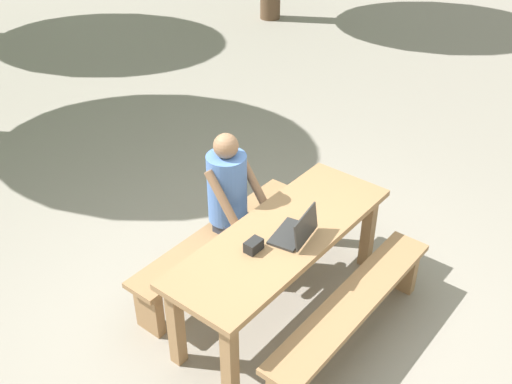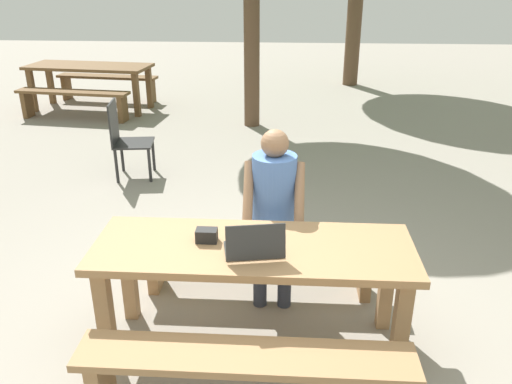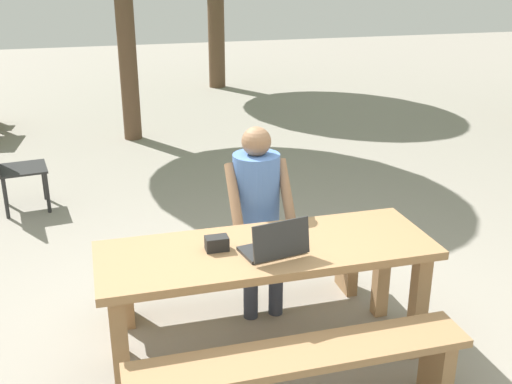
{
  "view_description": "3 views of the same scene",
  "coord_description": "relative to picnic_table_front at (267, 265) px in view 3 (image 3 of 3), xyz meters",
  "views": [
    {
      "loc": [
        -2.87,
        -2.06,
        3.47
      ],
      "look_at": [
        0.0,
        0.25,
        1.0
      ],
      "focal_mm": 42.65,
      "sensor_mm": 36.0,
      "label": 1
    },
    {
      "loc": [
        0.19,
        -2.8,
        2.33
      ],
      "look_at": [
        0.0,
        0.25,
        1.0
      ],
      "focal_mm": 36.61,
      "sensor_mm": 36.0,
      "label": 2
    },
    {
      "loc": [
        -0.93,
        -3.12,
        2.34
      ],
      "look_at": [
        0.0,
        0.25,
        1.0
      ],
      "focal_mm": 43.27,
      "sensor_mm": 36.0,
      "label": 3
    }
  ],
  "objects": [
    {
      "name": "ground_plane",
      "position": [
        0.0,
        0.0,
        -0.63
      ],
      "size": [
        30.0,
        30.0,
        0.0
      ],
      "primitive_type": "plane",
      "color": "gray"
    },
    {
      "name": "picnic_table_front",
      "position": [
        0.0,
        0.0,
        0.0
      ],
      "size": [
        1.98,
        0.69,
        0.75
      ],
      "color": "#9E754C",
      "rests_on": "ground"
    },
    {
      "name": "bench_near",
      "position": [
        0.0,
        -0.63,
        -0.29
      ],
      "size": [
        1.81,
        0.3,
        0.45
      ],
      "color": "#9E754C",
      "rests_on": "ground"
    },
    {
      "name": "bench_far",
      "position": [
        0.0,
        0.63,
        -0.29
      ],
      "size": [
        1.81,
        0.3,
        0.45
      ],
      "color": "#9E754C",
      "rests_on": "ground"
    },
    {
      "name": "laptop",
      "position": [
        0.01,
        -0.11,
        0.18
      ],
      "size": [
        0.38,
        0.3,
        0.23
      ],
      "rotation": [
        0.0,
        0.0,
        3.32
      ],
      "color": "#2D2D2D",
      "rests_on": "picnic_table_front"
    },
    {
      "name": "small_pouch",
      "position": [
        -0.29,
        0.03,
        0.16
      ],
      "size": [
        0.13,
        0.09,
        0.08
      ],
      "color": "black",
      "rests_on": "picnic_table_front"
    },
    {
      "name": "person_seated",
      "position": [
        0.11,
        0.6,
        0.13
      ],
      "size": [
        0.43,
        0.42,
        1.3
      ],
      "color": "#333847",
      "rests_on": "ground"
    },
    {
      "name": "plastic_chair",
      "position": [
        -1.69,
        2.94,
        -0.15
      ],
      "size": [
        0.49,
        0.49,
        0.91
      ],
      "rotation": [
        0.0,
        0.0,
        1.7
      ],
      "color": "#262626",
      "rests_on": "ground"
    }
  ]
}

